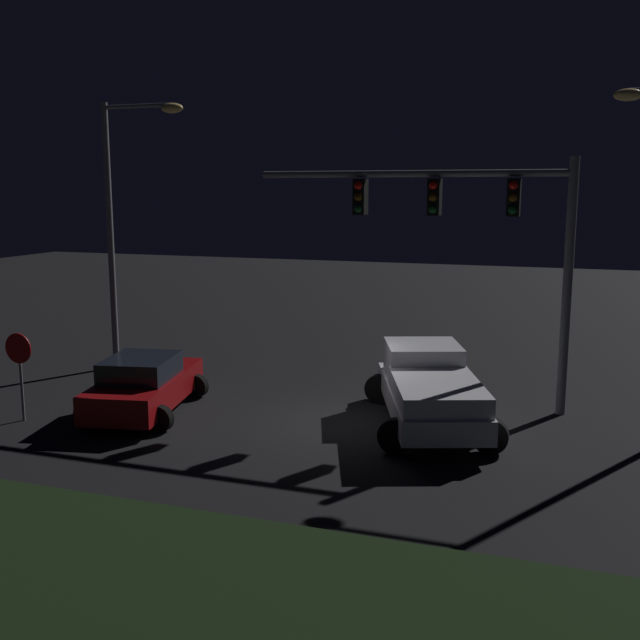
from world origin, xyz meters
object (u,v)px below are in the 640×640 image
Objects in this scene: pickup_truck at (429,384)px; traffic_signal_gantry at (471,221)px; street_lamp_left at (124,204)px; stop_sign at (19,360)px; car_sedan at (144,385)px.

traffic_signal_gantry is at bearing -38.02° from pickup_truck.
street_lamp_left is 3.73× the size of stop_sign.
traffic_signal_gantry is (0.63, 1.90, 3.90)m from pickup_truck.
traffic_signal_gantry is (7.73, 3.37, 4.16)m from car_sedan.
street_lamp_left is at bearing 56.20° from pickup_truck.
car_sedan is (-7.10, -1.47, -0.26)m from pickup_truck.
street_lamp_left reaches higher than pickup_truck.
pickup_truck is 4.39m from traffic_signal_gantry.
traffic_signal_gantry reaches higher than stop_sign.
traffic_signal_gantry is 1.00× the size of street_lamp_left.
street_lamp_left is at bearing 95.23° from stop_sign.
traffic_signal_gantry reaches higher than car_sedan.
car_sedan is 9.40m from traffic_signal_gantry.
pickup_truck is 11.26m from street_lamp_left.
street_lamp_left is (-3.02, 4.01, 4.50)m from car_sedan.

